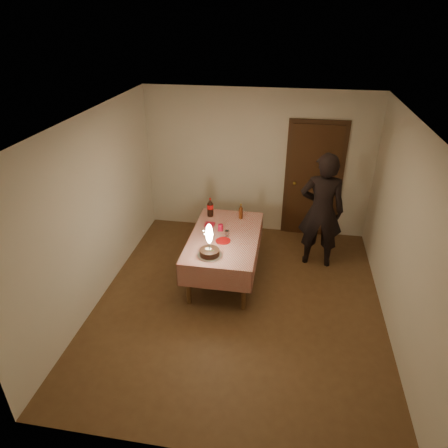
% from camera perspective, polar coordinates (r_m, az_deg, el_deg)
% --- Properties ---
extents(ground, '(4.00, 4.50, 0.01)m').
position_cam_1_polar(ground, '(5.85, 2.13, -11.12)').
color(ground, brown).
rests_on(ground, ground).
extents(room_shell, '(4.04, 4.54, 2.62)m').
position_cam_1_polar(room_shell, '(5.02, 2.97, 4.11)').
color(room_shell, beige).
rests_on(room_shell, ground).
extents(dining_table, '(1.02, 1.72, 0.72)m').
position_cam_1_polar(dining_table, '(6.02, 0.08, -2.49)').
color(dining_table, brown).
rests_on(dining_table, ground).
extents(birthday_cake, '(0.34, 0.34, 0.48)m').
position_cam_1_polar(birthday_cake, '(5.46, -2.09, -3.41)').
color(birthday_cake, white).
rests_on(birthday_cake, dining_table).
extents(red_plate, '(0.22, 0.22, 0.01)m').
position_cam_1_polar(red_plate, '(5.84, -0.14, -2.41)').
color(red_plate, '#B40C0D').
rests_on(red_plate, dining_table).
extents(red_cup, '(0.08, 0.08, 0.10)m').
position_cam_1_polar(red_cup, '(6.09, -0.50, -0.50)').
color(red_cup, '#AB0B25').
rests_on(red_cup, dining_table).
extents(clear_cup, '(0.07, 0.07, 0.09)m').
position_cam_1_polar(clear_cup, '(5.94, 0.43, -1.36)').
color(clear_cup, silver).
rests_on(clear_cup, dining_table).
extents(napkin_stack, '(0.15, 0.15, 0.02)m').
position_cam_1_polar(napkin_stack, '(6.26, -2.06, -0.07)').
color(napkin_stack, red).
rests_on(napkin_stack, dining_table).
extents(cola_bottle, '(0.10, 0.10, 0.32)m').
position_cam_1_polar(cola_bottle, '(6.48, -1.98, 2.38)').
color(cola_bottle, black).
rests_on(cola_bottle, dining_table).
extents(amber_bottle_right, '(0.06, 0.06, 0.25)m').
position_cam_1_polar(amber_bottle_right, '(6.42, 2.42, 1.75)').
color(amber_bottle_right, '#52250E').
rests_on(amber_bottle_right, dining_table).
extents(photographer, '(0.71, 0.49, 1.89)m').
position_cam_1_polar(photographer, '(6.39, 13.74, 1.83)').
color(photographer, black).
rests_on(photographer, ground).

